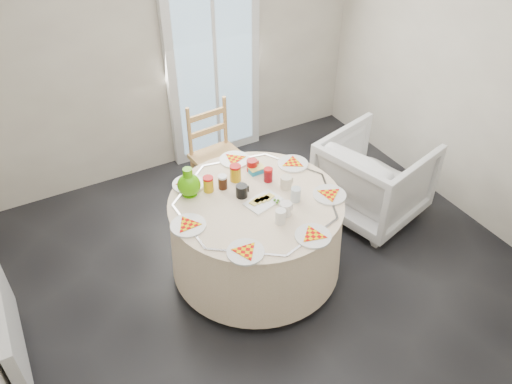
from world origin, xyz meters
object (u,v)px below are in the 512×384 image
radiator (9,324)px  wooden_chair (219,159)px  armchair (374,178)px  green_pitcher (188,178)px  table (256,234)px

radiator → wooden_chair: 2.21m
armchair → green_pitcher: bearing=68.6°
table → wooden_chair: bearing=81.6°
radiator → table: size_ratio=0.73×
radiator → table: 1.85m
wooden_chair → green_pitcher: 0.95m
wooden_chair → table: bearing=-103.9°
radiator → armchair: (3.14, 0.10, 0.01)m
radiator → wooden_chair: bearing=25.7°
armchair → table: bearing=80.2°
radiator → green_pitcher: (1.44, 0.29, 0.49)m
table → armchair: armchair is taller
table → wooden_chair: wooden_chair is taller
table → armchair: size_ratio=1.58×
table → armchair: 1.30m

